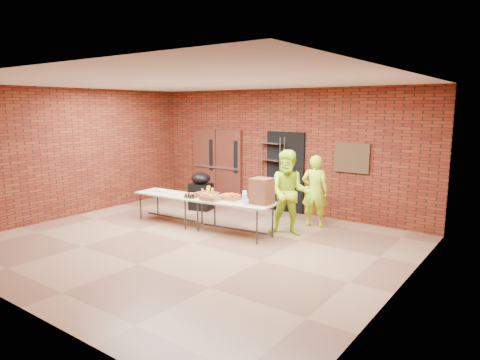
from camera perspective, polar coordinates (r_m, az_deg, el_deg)
name	(u,v)px	position (r m, az deg, el deg)	size (l,w,h in m)	color
room	(192,165)	(8.44, -6.42, 1.97)	(8.08, 7.08, 3.28)	brown
double_doors	(217,165)	(12.52, -3.14, 1.99)	(1.78, 0.12, 2.10)	#4A1E15
dark_doorway	(285,172)	(11.24, 6.03, 1.06)	(1.10, 0.06, 2.10)	black
bronze_plaque	(352,158)	(10.38, 14.68, 2.87)	(0.85, 0.04, 0.70)	#45321B
wire_rack	(270,174)	(11.31, 4.07, 0.80)	(0.72, 0.24, 1.97)	#B0AFB6
table_left	(170,196)	(10.35, -9.29, -2.09)	(1.72, 0.78, 0.69)	#B9A98D
table_right	(234,204)	(9.19, -0.78, -3.23)	(1.86, 0.95, 0.73)	#B9A98D
basket_bananas	(207,195)	(9.62, -4.40, -1.94)	(0.44, 0.35, 0.14)	#8D5F38
basket_oranges	(230,197)	(9.35, -1.39, -2.27)	(0.42, 0.32, 0.13)	#8D5F38
basket_apples	(211,198)	(9.30, -3.89, -2.36)	(0.42, 0.32, 0.13)	#8D5F38
muffin_tray	(192,195)	(9.83, -6.43, -2.04)	(0.39, 0.39, 0.10)	#154312
napkin_box	(162,191)	(10.50, -10.40, -1.44)	(0.20, 0.13, 0.07)	white
coffee_dispenser	(262,191)	(8.90, 2.93, -1.48)	(0.41, 0.37, 0.54)	brown
cup_stack_front	(245,199)	(8.86, 0.71, -2.54)	(0.08, 0.08, 0.23)	white
cup_stack_mid	(244,199)	(8.82, 0.56, -2.57)	(0.08, 0.08, 0.24)	white
cup_stack_back	(245,197)	(8.95, 0.62, -2.30)	(0.09, 0.09, 0.27)	white
covered_grill	(201,191)	(11.50, -5.23, -1.49)	(0.65, 0.58, 1.01)	black
volunteer_woman	(315,191)	(9.92, 9.95, -1.47)	(0.61, 0.40, 1.66)	#B6EB1A
volunteer_man	(289,193)	(9.17, 6.57, -1.73)	(0.89, 0.70, 1.84)	#B6EB1A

